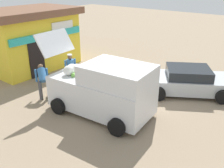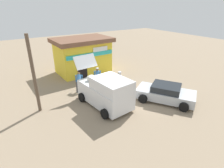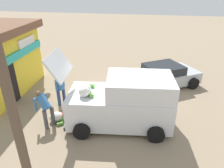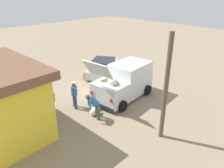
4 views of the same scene
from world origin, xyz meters
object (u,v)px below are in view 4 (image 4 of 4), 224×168
object	(u,v)px
parked_sedan	(103,67)
unloaded_banana_pile	(95,111)
delivery_van	(124,82)
vendor_standing	(74,93)
customer_bending	(94,104)
paint_bucket	(32,94)

from	to	relation	value
parked_sedan	unloaded_banana_pile	xyz separation A→B (m)	(-4.13, 4.39, -0.40)
delivery_van	unloaded_banana_pile	bearing A→B (deg)	96.27
vendor_standing	customer_bending	size ratio (longest dim) A/B	1.10
parked_sedan	paint_bucket	bearing A→B (deg)	87.69
customer_bending	unloaded_banana_pile	bearing A→B (deg)	-43.99
delivery_van	vendor_standing	size ratio (longest dim) A/B	2.92
parked_sedan	unloaded_banana_pile	bearing A→B (deg)	133.28
delivery_van	vendor_standing	distance (m)	3.20
parked_sedan	paint_bucket	distance (m)	5.93
unloaded_banana_pile	paint_bucket	bearing A→B (deg)	19.23
parked_sedan	paint_bucket	size ratio (longest dim) A/B	12.57
vendor_standing	customer_bending	xyz separation A→B (m)	(-1.64, -0.04, -0.03)
delivery_van	parked_sedan	xyz separation A→B (m)	(3.84, -1.70, -0.45)
parked_sedan	paint_bucket	world-z (taller)	parked_sedan
paint_bucket	vendor_standing	bearing A→B (deg)	-158.70
delivery_van	unloaded_banana_pile	xyz separation A→B (m)	(-0.30, 2.69, -0.85)
vendor_standing	paint_bucket	xyz separation A→B (m)	(3.04, 1.18, -0.75)
customer_bending	paint_bucket	size ratio (longest dim) A/B	4.27
delivery_van	parked_sedan	world-z (taller)	delivery_van
vendor_standing	unloaded_banana_pile	distance (m)	1.56
vendor_standing	delivery_van	bearing A→B (deg)	-108.91
vendor_standing	parked_sedan	bearing A→B (deg)	-59.38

